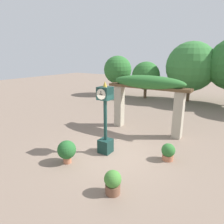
# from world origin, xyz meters

# --- Properties ---
(ground_plane) EXTENTS (60.00, 60.00, 0.00)m
(ground_plane) POSITION_xyz_m (0.00, 0.00, 0.00)
(ground_plane) COLOR #7F6B5B
(pedestal_clock) EXTENTS (0.51, 0.55, 3.02)m
(pedestal_clock) POSITION_xyz_m (-0.40, -0.13, 1.41)
(pedestal_clock) COLOR #14332D
(pedestal_clock) RESTS_ON ground
(pergola) EXTENTS (4.40, 1.04, 3.00)m
(pergola) POSITION_xyz_m (0.00, 3.12, 2.30)
(pergola) COLOR #A89E89
(pergola) RESTS_ON ground
(potted_plant_near_left) EXTENTS (0.52, 0.52, 0.75)m
(potted_plant_near_left) POSITION_xyz_m (1.29, -2.18, 0.39)
(potted_plant_near_left) COLOR brown
(potted_plant_near_left) RESTS_ON ground
(potted_plant_near_right) EXTENTS (0.71, 0.71, 0.90)m
(potted_plant_near_right) POSITION_xyz_m (-1.13, -1.64, 0.52)
(potted_plant_near_right) COLOR #B26B4C
(potted_plant_near_right) RESTS_ON ground
(potted_plant_far_left) EXTENTS (0.53, 0.53, 0.68)m
(potted_plant_far_left) POSITION_xyz_m (2.03, 0.67, 0.35)
(potted_plant_far_left) COLOR #B26B4C
(potted_plant_far_left) RESTS_ON ground
(tree_line) EXTENTS (16.96, 5.17, 5.36)m
(tree_line) POSITION_xyz_m (1.94, 11.73, 2.93)
(tree_line) COLOR brown
(tree_line) RESTS_ON ground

